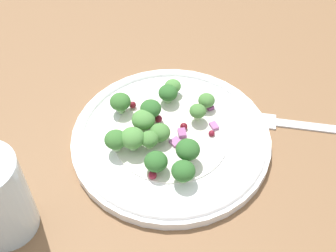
# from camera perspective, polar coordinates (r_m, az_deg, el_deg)

# --- Properties ---
(ground_plane) EXTENTS (1.80, 1.80, 0.02)m
(ground_plane) POSITION_cam_1_polar(r_m,az_deg,el_deg) (0.57, -0.04, -3.08)
(ground_plane) COLOR brown
(plate) EXTENTS (0.24, 0.24, 0.02)m
(plate) POSITION_cam_1_polar(r_m,az_deg,el_deg) (0.56, 0.00, -1.25)
(plate) COLOR white
(plate) RESTS_ON ground_plane
(dressing_pool) EXTENTS (0.14, 0.14, 0.00)m
(dressing_pool) POSITION_cam_1_polar(r_m,az_deg,el_deg) (0.55, 0.00, -0.95)
(dressing_pool) COLOR white
(dressing_pool) RESTS_ON plate
(broccoli_floret_0) EXTENTS (0.03, 0.03, 0.03)m
(broccoli_floret_0) POSITION_cam_1_polar(r_m,az_deg,el_deg) (0.54, -3.05, 0.73)
(broccoli_floret_0) COLOR #8EB77A
(broccoli_floret_0) RESTS_ON plate
(broccoli_floret_1) EXTENTS (0.02, 0.02, 0.02)m
(broccoli_floret_1) POSITION_cam_1_polar(r_m,az_deg,el_deg) (0.53, -2.34, -1.66)
(broccoli_floret_1) COLOR #9EC684
(broccoli_floret_1) RESTS_ON plate
(broccoli_floret_2) EXTENTS (0.02, 0.02, 0.02)m
(broccoli_floret_2) POSITION_cam_1_polar(r_m,az_deg,el_deg) (0.59, 0.59, 4.90)
(broccoli_floret_2) COLOR #9EC684
(broccoli_floret_2) RESTS_ON plate
(broccoli_floret_3) EXTENTS (0.03, 0.03, 0.03)m
(broccoli_floret_3) POSITION_cam_1_polar(r_m,az_deg,el_deg) (0.57, -6.06, 2.80)
(broccoli_floret_3) COLOR #8EB77A
(broccoli_floret_3) RESTS_ON plate
(broccoli_floret_4) EXTENTS (0.03, 0.03, 0.03)m
(broccoli_floret_4) POSITION_cam_1_polar(r_m,az_deg,el_deg) (0.52, -4.38, -1.52)
(broccoli_floret_4) COLOR #8EB77A
(broccoli_floret_4) RESTS_ON plate
(broccoli_floret_5) EXTENTS (0.02, 0.02, 0.02)m
(broccoli_floret_5) POSITION_cam_1_polar(r_m,az_deg,el_deg) (0.57, 4.76, 3.14)
(broccoli_floret_5) COLOR #9EC684
(broccoli_floret_5) RESTS_ON plate
(broccoli_floret_6) EXTENTS (0.03, 0.03, 0.03)m
(broccoli_floret_6) POSITION_cam_1_polar(r_m,az_deg,el_deg) (0.50, 1.90, -5.59)
(broccoli_floret_6) COLOR #9EC684
(broccoli_floret_6) RESTS_ON plate
(broccoli_floret_7) EXTENTS (0.03, 0.03, 0.03)m
(broccoli_floret_7) POSITION_cam_1_polar(r_m,az_deg,el_deg) (0.51, -1.49, -4.44)
(broccoli_floret_7) COLOR #ADD18E
(broccoli_floret_7) RESTS_ON plate
(broccoli_floret_8) EXTENTS (0.03, 0.03, 0.03)m
(broccoli_floret_8) POSITION_cam_1_polar(r_m,az_deg,el_deg) (0.51, 2.46, -2.96)
(broccoli_floret_8) COLOR #ADD18E
(broccoli_floret_8) RESTS_ON plate
(broccoli_floret_9) EXTENTS (0.02, 0.02, 0.02)m
(broccoli_floret_9) POSITION_cam_1_polar(r_m,az_deg,el_deg) (0.56, 3.68, 1.82)
(broccoli_floret_9) COLOR #ADD18E
(broccoli_floret_9) RESTS_ON plate
(broccoli_floret_10) EXTENTS (0.03, 0.03, 0.03)m
(broccoli_floret_10) POSITION_cam_1_polar(r_m,az_deg,el_deg) (0.55, -2.15, 2.10)
(broccoli_floret_10) COLOR #9EC684
(broccoli_floret_10) RESTS_ON plate
(broccoli_floret_11) EXTENTS (0.02, 0.02, 0.02)m
(broccoli_floret_11) POSITION_cam_1_polar(r_m,az_deg,el_deg) (0.58, 0.00, 4.07)
(broccoli_floret_11) COLOR #8EB77A
(broccoli_floret_11) RESTS_ON plate
(broccoli_floret_12) EXTENTS (0.03, 0.03, 0.03)m
(broccoli_floret_12) POSITION_cam_1_polar(r_m,az_deg,el_deg) (0.53, -6.47, -1.72)
(broccoli_floret_12) COLOR #8EB77A
(broccoli_floret_12) RESTS_ON plate
(broccoli_floret_13) EXTENTS (0.02, 0.02, 0.02)m
(broccoli_floret_13) POSITION_cam_1_polar(r_m,az_deg,el_deg) (0.54, -0.99, -0.83)
(broccoli_floret_13) COLOR #8EB77A
(broccoli_floret_13) RESTS_ON plate
(cranberry_0) EXTENTS (0.01, 0.01, 0.01)m
(cranberry_0) POSITION_cam_1_polar(r_m,az_deg,el_deg) (0.55, 5.39, -0.93)
(cranberry_0) COLOR maroon
(cranberry_0) RESTS_ON plate
(cranberry_1) EXTENTS (0.01, 0.01, 0.01)m
(cranberry_1) POSITION_cam_1_polar(r_m,az_deg,el_deg) (0.54, -4.88, -1.03)
(cranberry_1) COLOR maroon
(cranberry_1) RESTS_ON plate
(cranberry_2) EXTENTS (0.01, 0.01, 0.01)m
(cranberry_2) POSITION_cam_1_polar(r_m,az_deg,el_deg) (0.58, -4.38, 2.62)
(cranberry_2) COLOR maroon
(cranberry_2) RESTS_ON plate
(cranberry_3) EXTENTS (0.01, 0.01, 0.01)m
(cranberry_3) POSITION_cam_1_polar(r_m,az_deg,el_deg) (0.53, 2.58, -2.39)
(cranberry_3) COLOR #4C0A14
(cranberry_3) RESTS_ON plate
(cranberry_4) EXTENTS (0.01, 0.01, 0.01)m
(cranberry_4) POSITION_cam_1_polar(r_m,az_deg,el_deg) (0.55, 1.95, -0.05)
(cranberry_4) COLOR maroon
(cranberry_4) RESTS_ON plate
(cranberry_5) EXTENTS (0.01, 0.01, 0.01)m
(cranberry_5) POSITION_cam_1_polar(r_m,az_deg,el_deg) (0.51, -1.93, -6.06)
(cranberry_5) COLOR maroon
(cranberry_5) RESTS_ON plate
(cranberry_6) EXTENTS (0.01, 0.01, 0.01)m
(cranberry_6) POSITION_cam_1_polar(r_m,az_deg,el_deg) (0.56, -1.19, 0.90)
(cranberry_6) COLOR maroon
(cranberry_6) RESTS_ON plate
(onion_bit_0) EXTENTS (0.01, 0.01, 0.01)m
(onion_bit_0) POSITION_cam_1_polar(r_m,az_deg,el_deg) (0.56, 5.68, -0.04)
(onion_bit_0) COLOR #A35B93
(onion_bit_0) RESTS_ON plate
(onion_bit_1) EXTENTS (0.01, 0.01, 0.00)m
(onion_bit_1) POSITION_cam_1_polar(r_m,az_deg,el_deg) (0.58, 5.16, 2.40)
(onion_bit_1) COLOR #843D75
(onion_bit_1) RESTS_ON plate
(onion_bit_2) EXTENTS (0.01, 0.01, 0.00)m
(onion_bit_2) POSITION_cam_1_polar(r_m,az_deg,el_deg) (0.54, 0.60, -2.29)
(onion_bit_2) COLOR #A35B93
(onion_bit_2) RESTS_ON plate
(onion_bit_3) EXTENTS (0.01, 0.02, 0.01)m
(onion_bit_3) POSITION_cam_1_polar(r_m,az_deg,el_deg) (0.55, 1.74, -0.87)
(onion_bit_3) COLOR #934C84
(onion_bit_3) RESTS_ON plate
(fork) EXTENTS (0.10, 0.17, 0.01)m
(fork) POSITION_cam_1_polar(r_m,az_deg,el_deg) (0.60, 17.36, -0.02)
(fork) COLOR silver
(fork) RESTS_ON ground_plane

